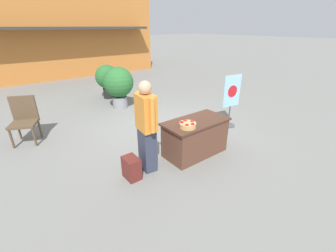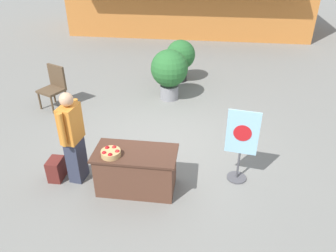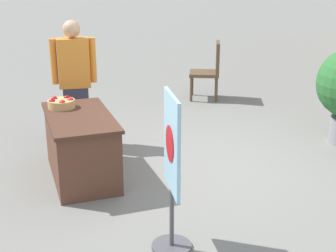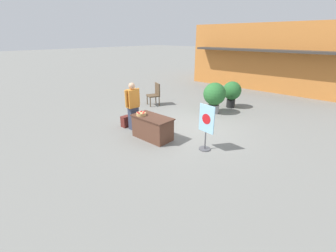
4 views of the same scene
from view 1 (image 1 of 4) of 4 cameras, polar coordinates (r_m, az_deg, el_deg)
ground_plane at (r=6.18m, az=-0.90°, el=-0.53°), size 120.00×120.00×0.00m
storefront_building at (r=14.99m, az=-27.24°, el=19.45°), size 10.38×4.98×4.00m
display_table at (r=4.85m, az=6.91°, el=-2.83°), size 1.41×0.73×0.77m
apple_basket at (r=4.33m, az=5.03°, el=0.30°), size 0.33×0.33×0.13m
person_visitor at (r=4.09m, az=-5.47°, el=-0.28°), size 0.31×0.61×1.74m
backpack at (r=4.20m, az=-9.24°, el=-10.47°), size 0.24×0.34×0.42m
poster_board at (r=6.29m, az=15.71°, el=6.51°), size 0.55×0.36×1.42m
patio_chair at (r=6.28m, az=-32.73°, el=1.84°), size 0.73×0.73×1.09m
potted_plant_near_right at (r=7.72m, az=-12.45°, el=10.38°), size 0.99×0.99×1.37m
potted_plant_near_left at (r=8.97m, az=-15.20°, el=11.67°), size 0.87×0.87×1.26m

